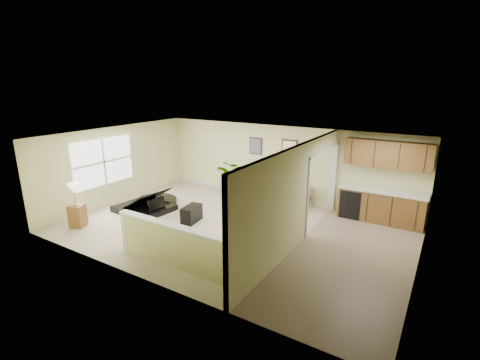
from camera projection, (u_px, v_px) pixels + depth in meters
The scene contains 20 objects.
floor at pixel (232, 230), 9.45m from camera, with size 9.00×9.00×0.00m, color #BCAD92.
back_wall at pixel (281, 163), 11.56m from camera, with size 9.00×0.04×2.50m, color beige.
front_wall at pixel (147, 225), 6.65m from camera, with size 9.00×0.04×2.50m, color beige.
left_wall at pixel (117, 165), 11.37m from camera, with size 0.04×6.00×2.50m, color beige.
right_wall at pixel (424, 221), 6.85m from camera, with size 0.04×6.00×2.50m, color beige.
ceiling at pixel (232, 138), 8.76m from camera, with size 9.00×6.00×0.04m, color beige.
kitchen_vinyl at pixel (349, 259), 7.87m from camera, with size 2.70×6.00×0.01m, color gray.
interior_partition at pixel (300, 196), 8.42m from camera, with size 0.18×5.99×2.50m.
pony_half_wall at pixel (177, 246), 7.39m from camera, with size 3.42×0.22×1.00m.
left_window at pixel (103, 162), 10.90m from camera, with size 0.05×2.15×1.45m, color white.
wall_art_left at pixel (256, 146), 11.88m from camera, with size 0.48×0.04×0.58m.
wall_mirror at pixel (289, 148), 11.24m from camera, with size 0.55×0.04×0.55m.
kitchen_cabinets at pixel (379, 192), 9.85m from camera, with size 2.36×0.65×2.33m.
piano at pixel (146, 190), 10.81m from camera, with size 1.95×2.03×1.51m.
piano_bench at pixel (192, 214), 9.94m from camera, with size 0.35×0.70×0.47m, color black.
loveseat at pixel (286, 193), 11.40m from camera, with size 1.85×1.39×0.89m.
accent_table at pixel (253, 184), 11.93m from camera, with size 0.53×0.53×0.77m.
palm_plant at pixel (234, 178), 12.04m from camera, with size 1.36×1.24×1.31m.
small_plant at pixel (298, 203), 10.77m from camera, with size 0.38×0.38×0.57m.
lamp_stand at pixel (77, 208), 9.52m from camera, with size 0.48×0.48×1.25m.
Camera 1 is at (4.73, -7.31, 3.91)m, focal length 26.00 mm.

